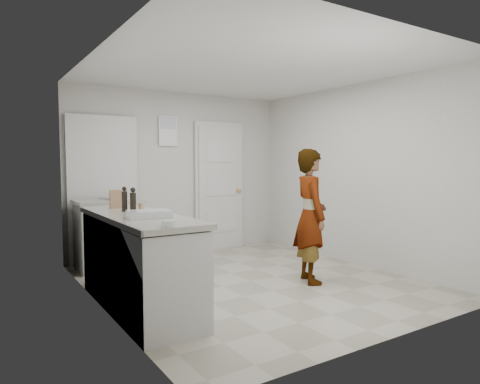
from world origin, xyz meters
TOP-DOWN VIEW (x-y plane):
  - ground at (0.00, 0.00)m, footprint 4.00×4.00m
  - room_shell at (-0.17, 1.95)m, footprint 4.00×4.00m
  - main_counter at (-1.45, -0.20)m, footprint 0.64×1.96m
  - side_counter at (-1.25, 1.55)m, footprint 0.84×0.61m
  - person at (0.59, -0.39)m, footprint 0.56×0.68m
  - cake_mix_box at (-1.47, 0.45)m, footprint 0.13×0.07m
  - spice_jar at (-1.32, 0.06)m, footprint 0.05×0.05m
  - oil_cruet_a at (-1.42, 0.04)m, footprint 0.06×0.06m
  - oil_cruet_b at (-1.48, 0.10)m, footprint 0.06×0.06m
  - baking_dish at (-1.45, -0.50)m, footprint 0.41×0.32m
  - egg_bowl at (-1.51, -1.10)m, footprint 0.13×0.13m
  - papers at (-1.12, 1.61)m, footprint 0.36×0.38m

SIDE VIEW (x-z plane):
  - ground at x=0.00m, z-range 0.00..0.00m
  - main_counter at x=-1.45m, z-range -0.04..0.89m
  - side_counter at x=-1.25m, z-range -0.03..0.89m
  - person at x=0.59m, z-range 0.00..1.58m
  - papers at x=-1.12m, z-range 0.93..0.93m
  - egg_bowl at x=-1.51m, z-range 0.92..0.98m
  - baking_dish at x=-1.45m, z-range 0.92..0.99m
  - spice_jar at x=-1.32m, z-range 0.93..1.01m
  - room_shell at x=-0.17m, z-range -0.98..3.02m
  - cake_mix_box at x=-1.47m, z-range 0.93..1.12m
  - oil_cruet_a at x=-1.42m, z-range 0.92..1.17m
  - oil_cruet_b at x=-1.48m, z-range 0.92..1.17m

